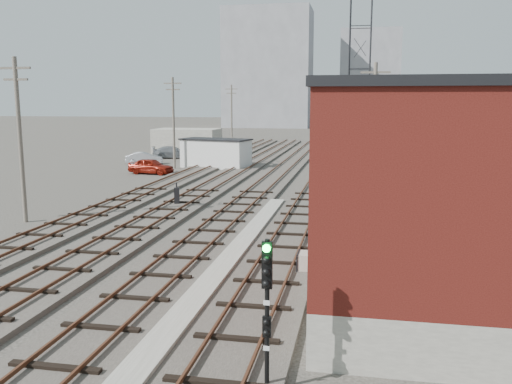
% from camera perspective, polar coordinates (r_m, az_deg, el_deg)
% --- Properties ---
extents(ground, '(320.00, 320.00, 0.00)m').
position_cam_1_polar(ground, '(67.15, 5.91, 3.78)').
color(ground, '#282621').
rests_on(ground, ground).
extents(track_right, '(3.20, 90.00, 0.39)m').
position_cam_1_polar(track_right, '(46.15, 6.77, 1.30)').
color(track_right, '#332D28').
rests_on(track_right, ground).
extents(track_mid_right, '(3.20, 90.00, 0.39)m').
position_cam_1_polar(track_mid_right, '(46.59, 1.85, 1.44)').
color(track_mid_right, '#332D28').
rests_on(track_mid_right, ground).
extents(track_mid_left, '(3.20, 90.00, 0.39)m').
position_cam_1_polar(track_mid_left, '(47.37, -2.93, 1.57)').
color(track_mid_left, '#332D28').
rests_on(track_mid_left, ground).
extents(track_left, '(3.20, 90.00, 0.39)m').
position_cam_1_polar(track_left, '(48.47, -7.54, 1.68)').
color(track_left, '#332D28').
rests_on(track_left, ground).
extents(platform_curb, '(0.90, 28.00, 0.26)m').
position_cam_1_polar(platform_curb, '(22.18, -3.11, -7.57)').
color(platform_curb, gray).
rests_on(platform_curb, ground).
extents(brick_building, '(6.54, 12.20, 7.22)m').
position_cam_1_polar(brick_building, '(18.91, 16.30, -0.03)').
color(brick_building, gray).
rests_on(brick_building, ground).
extents(lattice_tower, '(1.60, 1.60, 15.00)m').
position_cam_1_polar(lattice_tower, '(41.59, 10.76, 10.53)').
color(lattice_tower, black).
rests_on(lattice_tower, ground).
extents(utility_pole_left_a, '(1.80, 0.24, 9.00)m').
position_cam_1_polar(utility_pole_left_a, '(32.22, -23.61, 5.44)').
color(utility_pole_left_a, '#595147').
rests_on(utility_pole_left_a, ground).
extents(utility_pole_left_b, '(1.80, 0.24, 9.00)m').
position_cam_1_polar(utility_pole_left_b, '(54.70, -8.67, 7.47)').
color(utility_pole_left_b, '#595147').
rests_on(utility_pole_left_b, ground).
extents(utility_pole_left_c, '(1.80, 0.24, 9.00)m').
position_cam_1_polar(utility_pole_left_c, '(78.72, -2.59, 8.16)').
color(utility_pole_left_c, '#595147').
rests_on(utility_pole_left_c, ground).
extents(utility_pole_right_a, '(1.80, 0.24, 9.00)m').
position_cam_1_polar(utility_pole_right_a, '(34.64, 12.26, 6.25)').
color(utility_pole_right_a, '#595147').
rests_on(utility_pole_right_a, ground).
extents(utility_pole_right_b, '(1.80, 0.24, 9.00)m').
position_cam_1_polar(utility_pole_right_b, '(64.61, 11.63, 7.68)').
color(utility_pole_right_b, '#595147').
rests_on(utility_pole_right_b, ground).
extents(apartment_left, '(22.00, 14.00, 30.00)m').
position_cam_1_polar(apartment_left, '(143.78, 1.31, 12.84)').
color(apartment_left, gray).
rests_on(apartment_left, ground).
extents(apartment_right, '(16.00, 12.00, 26.00)m').
position_cam_1_polar(apartment_right, '(156.73, 11.86, 11.63)').
color(apartment_right, gray).
rests_on(apartment_right, ground).
extents(shed_left, '(8.00, 5.00, 3.20)m').
position_cam_1_polar(shed_left, '(70.19, -7.25, 5.31)').
color(shed_left, gray).
rests_on(shed_left, ground).
extents(shed_right, '(6.00, 6.00, 4.00)m').
position_cam_1_polar(shed_right, '(76.79, 13.32, 5.79)').
color(shed_right, gray).
rests_on(shed_right, ground).
extents(signal_mast, '(0.40, 0.40, 3.63)m').
position_cam_1_polar(signal_mast, '(12.48, 1.15, -11.96)').
color(signal_mast, gray).
rests_on(signal_mast, ground).
extents(switch_stand, '(0.42, 0.42, 1.45)m').
position_cam_1_polar(switch_stand, '(34.90, -8.34, -0.42)').
color(switch_stand, black).
rests_on(switch_stand, ground).
extents(site_trailer, '(7.53, 4.69, 2.94)m').
position_cam_1_polar(site_trailer, '(55.06, -4.26, 4.11)').
color(site_trailer, silver).
rests_on(site_trailer, ground).
extents(car_red, '(4.43, 2.27, 1.44)m').
position_cam_1_polar(car_red, '(51.07, -10.99, 2.68)').
color(car_red, maroon).
rests_on(car_red, ground).
extents(car_silver, '(4.10, 2.37, 1.28)m').
position_cam_1_polar(car_silver, '(59.32, -11.69, 3.51)').
color(car_silver, '#ACAEB4').
rests_on(car_silver, ground).
extents(car_grey, '(5.26, 3.36, 1.42)m').
position_cam_1_polar(car_grey, '(64.98, -8.73, 4.16)').
color(car_grey, gray).
rests_on(car_grey, ground).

